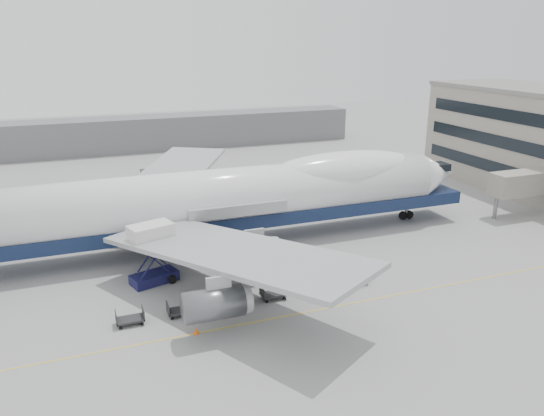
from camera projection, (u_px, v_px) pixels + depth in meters
name	position (u px, v px, depth m)	size (l,w,h in m)	color
ground	(256.00, 288.00, 50.55)	(260.00, 260.00, 0.00)	gray
apron_line	(279.00, 317.00, 45.22)	(60.00, 0.15, 0.01)	gold
hangar	(98.00, 136.00, 108.37)	(110.00, 8.00, 7.00)	slate
airliner	(226.00, 197.00, 59.72)	(67.00, 55.30, 19.98)	white
catering_truck	(152.00, 250.00, 50.69)	(4.85, 3.93, 5.97)	#191A4B
traffic_cone	(196.00, 330.00, 42.65)	(0.43, 0.43, 0.63)	#FF640D
dolly_0	(130.00, 318.00, 43.99)	(2.30, 1.35, 1.30)	#2D2D30
dolly_1	(181.00, 310.00, 45.43)	(2.30, 1.35, 1.30)	#2D2D30
dolly_2	(229.00, 301.00, 46.87)	(2.30, 1.35, 1.30)	#2D2D30
dolly_3	(273.00, 293.00, 48.31)	(2.30, 1.35, 1.30)	#2D2D30
dolly_4	(316.00, 286.00, 49.75)	(2.30, 1.35, 1.30)	#2D2D30
dolly_5	(356.00, 279.00, 51.19)	(2.30, 1.35, 1.30)	#2D2D30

